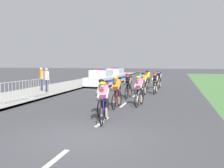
% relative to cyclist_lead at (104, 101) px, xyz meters
% --- Properties ---
extents(ground_plane, '(160.00, 160.00, 0.00)m').
position_rel_cyclist_lead_xyz_m(ground_plane, '(-0.10, -2.08, -0.79)').
color(ground_plane, '#424247').
extents(sidewalk_slab, '(3.94, 60.00, 0.12)m').
position_rel_cyclist_lead_xyz_m(sidewalk_slab, '(-7.03, 11.92, -0.73)').
color(sidewalk_slab, '#A3A099').
rests_on(sidewalk_slab, ground).
extents(kerb_edge, '(0.16, 60.00, 0.13)m').
position_rel_cyclist_lead_xyz_m(kerb_edge, '(-5.14, 11.92, -0.72)').
color(kerb_edge, '#9E9E99').
rests_on(kerb_edge, ground).
extents(lane_markings_centre, '(0.14, 29.60, 0.01)m').
position_rel_cyclist_lead_xyz_m(lane_markings_centre, '(-0.10, 10.12, -0.78)').
color(lane_markings_centre, white).
rests_on(lane_markings_centre, ground).
extents(cyclist_lead, '(0.45, 1.72, 1.56)m').
position_rel_cyclist_lead_xyz_m(cyclist_lead, '(0.00, 0.00, 0.00)').
color(cyclist_lead, black).
rests_on(cyclist_lead, ground).
extents(cyclist_second, '(0.42, 1.72, 1.56)m').
position_rel_cyclist_lead_xyz_m(cyclist_second, '(-0.40, 1.34, 0.00)').
color(cyclist_second, black).
rests_on(cyclist_second, ground).
extents(cyclist_third, '(0.43, 1.72, 1.56)m').
position_rel_cyclist_lead_xyz_m(cyclist_third, '(-0.23, 3.12, 0.00)').
color(cyclist_third, black).
rests_on(cyclist_third, ground).
extents(cyclist_fourth, '(0.45, 1.72, 1.56)m').
position_rel_cyclist_lead_xyz_m(cyclist_fourth, '(0.74, 3.94, 0.00)').
color(cyclist_fourth, black).
rests_on(cyclist_fourth, ground).
extents(cyclist_fifth, '(0.43, 1.72, 1.56)m').
position_rel_cyclist_lead_xyz_m(cyclist_fifth, '(-0.30, 6.62, 0.00)').
color(cyclist_fifth, black).
rests_on(cyclist_fifth, ground).
extents(cyclist_sixth, '(0.44, 1.72, 1.56)m').
position_rel_cyclist_lead_xyz_m(cyclist_sixth, '(0.47, 7.99, 0.00)').
color(cyclist_sixth, black).
rests_on(cyclist_sixth, ground).
extents(cyclist_seventh, '(0.43, 1.72, 1.56)m').
position_rel_cyclist_lead_xyz_m(cyclist_seventh, '(1.12, 9.12, 0.00)').
color(cyclist_seventh, black).
rests_on(cyclist_seventh, ground).
extents(cyclist_eighth, '(0.43, 1.72, 1.56)m').
position_rel_cyclist_lead_xyz_m(cyclist_eighth, '(-0.03, 9.78, 0.00)').
color(cyclist_eighth, black).
rests_on(cyclist_eighth, ground).
extents(cyclist_ninth, '(0.44, 1.72, 1.56)m').
position_rel_cyclist_lead_xyz_m(cyclist_ninth, '(0.32, 11.80, 0.00)').
color(cyclist_ninth, black).
rests_on(cyclist_ninth, ground).
extents(cyclist_tenth, '(0.44, 1.72, 1.56)m').
position_rel_cyclist_lead_xyz_m(cyclist_tenth, '(1.14, 12.80, 0.00)').
color(cyclist_tenth, black).
rests_on(cyclist_tenth, ground).
extents(police_car_nearest, '(2.26, 4.53, 1.59)m').
position_rel_cyclist_lead_xyz_m(police_car_nearest, '(-4.01, 13.66, -0.11)').
color(police_car_nearest, silver).
rests_on(police_car_nearest, ground).
extents(police_car_second, '(2.24, 4.51, 1.59)m').
position_rel_cyclist_lead_xyz_m(police_car_second, '(-4.01, 18.88, -0.11)').
color(police_car_second, silver).
rests_on(police_car_second, ground).
extents(crowd_barrier_middle, '(0.64, 2.32, 1.07)m').
position_rel_cyclist_lead_xyz_m(crowd_barrier_middle, '(-5.69, 3.12, -0.14)').
color(crowd_barrier_middle, '#B7BABF').
rests_on(crowd_barrier_middle, sidewalk_slab).
extents(crowd_barrier_rear, '(0.53, 2.32, 1.07)m').
position_rel_cyclist_lead_xyz_m(crowd_barrier_rear, '(-5.59, 5.57, -0.14)').
color(crowd_barrier_rear, '#B7BABF').
rests_on(crowd_barrier_rear, sidewalk_slab).
extents(spectator_middle, '(0.41, 0.44, 1.68)m').
position_rel_cyclist_lead_xyz_m(spectator_middle, '(-6.18, 7.45, 0.30)').
color(spectator_middle, '#23284C').
rests_on(spectator_middle, sidewalk_slab).
extents(spectator_back, '(0.41, 0.43, 1.68)m').
position_rel_cyclist_lead_xyz_m(spectator_back, '(-7.01, 8.25, 0.30)').
color(spectator_back, '#23284C').
rests_on(spectator_back, sidewalk_slab).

